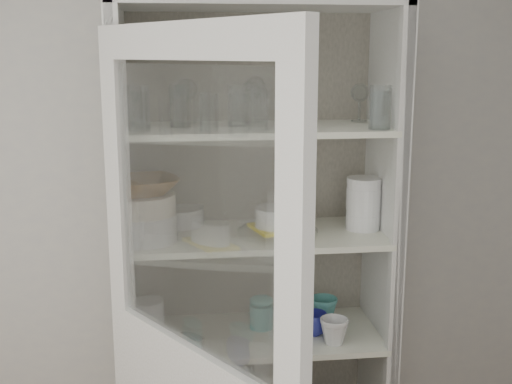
% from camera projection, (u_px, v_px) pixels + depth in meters
% --- Properties ---
extents(wall_back, '(3.60, 0.02, 2.60)m').
position_uv_depth(wall_back, '(200.00, 210.00, 2.59)').
color(wall_back, beige).
rests_on(wall_back, ground).
extents(pantry_cabinet, '(1.00, 0.45, 2.10)m').
position_uv_depth(pantry_cabinet, '(254.00, 306.00, 2.53)').
color(pantry_cabinet, beige).
rests_on(pantry_cabinet, floor).
extents(tumbler_0, '(0.08, 0.08, 0.15)m').
position_uv_depth(tumbler_0, '(138.00, 109.00, 2.12)').
color(tumbler_0, silver).
rests_on(tumbler_0, shelf_glass).
extents(tumbler_1, '(0.07, 0.07, 0.13)m').
position_uv_depth(tumbler_1, '(209.00, 113.00, 2.13)').
color(tumbler_1, silver).
rests_on(tumbler_1, shelf_glass).
extents(tumbler_2, '(0.07, 0.07, 0.14)m').
position_uv_depth(tumbler_2, '(258.00, 110.00, 2.15)').
color(tumbler_2, silver).
rests_on(tumbler_2, shelf_glass).
extents(tumbler_3, '(0.07, 0.07, 0.13)m').
position_uv_depth(tumbler_3, '(304.00, 111.00, 2.17)').
color(tumbler_3, silver).
rests_on(tumbler_3, shelf_glass).
extents(tumbler_4, '(0.07, 0.07, 0.13)m').
position_uv_depth(tumbler_4, '(304.00, 110.00, 2.21)').
color(tumbler_4, silver).
rests_on(tumbler_4, shelf_glass).
extents(tumbler_5, '(0.10, 0.10, 0.15)m').
position_uv_depth(tumbler_5, '(380.00, 107.00, 2.20)').
color(tumbler_5, silver).
rests_on(tumbler_5, shelf_glass).
extents(tumbler_6, '(0.07, 0.07, 0.13)m').
position_uv_depth(tumbler_6, '(380.00, 110.00, 2.20)').
color(tumbler_6, silver).
rests_on(tumbler_6, shelf_glass).
extents(tumbler_7, '(0.08, 0.08, 0.13)m').
position_uv_depth(tumbler_7, '(140.00, 109.00, 2.25)').
color(tumbler_7, silver).
rests_on(tumbler_7, shelf_glass).
extents(tumbler_8, '(0.09, 0.09, 0.15)m').
position_uv_depth(tumbler_8, '(180.00, 106.00, 2.27)').
color(tumbler_8, silver).
rests_on(tumbler_8, shelf_glass).
extents(tumbler_9, '(0.09, 0.09, 0.15)m').
position_uv_depth(tumbler_9, '(238.00, 106.00, 2.30)').
color(tumbler_9, silver).
rests_on(tumbler_9, shelf_glass).
extents(goblet_0, '(0.08, 0.08, 0.18)m').
position_uv_depth(goblet_0, '(187.00, 99.00, 2.39)').
color(goblet_0, silver).
rests_on(goblet_0, shelf_glass).
extents(goblet_1, '(0.08, 0.08, 0.19)m').
position_uv_depth(goblet_1, '(255.00, 98.00, 2.40)').
color(goblet_1, silver).
rests_on(goblet_1, shelf_glass).
extents(goblet_2, '(0.08, 0.08, 0.17)m').
position_uv_depth(goblet_2, '(251.00, 101.00, 2.39)').
color(goblet_2, silver).
rests_on(goblet_2, shelf_glass).
extents(goblet_3, '(0.07, 0.07, 0.16)m').
position_uv_depth(goblet_3, '(360.00, 101.00, 2.44)').
color(goblet_3, silver).
rests_on(goblet_3, shelf_glass).
extents(plate_stack_front, '(0.24, 0.24, 0.10)m').
position_uv_depth(plate_stack_front, '(144.00, 227.00, 2.29)').
color(plate_stack_front, silver).
rests_on(plate_stack_front, shelf_plates).
extents(plate_stack_back, '(0.19, 0.19, 0.07)m').
position_uv_depth(plate_stack_back, '(180.00, 216.00, 2.50)').
color(plate_stack_back, silver).
rests_on(plate_stack_back, shelf_plates).
extents(cream_bowl, '(0.26, 0.26, 0.07)m').
position_uv_depth(cream_bowl, '(143.00, 204.00, 2.27)').
color(cream_bowl, silver).
rests_on(cream_bowl, plate_stack_front).
extents(terracotta_bowl, '(0.31, 0.31, 0.06)m').
position_uv_depth(terracotta_bowl, '(143.00, 186.00, 2.26)').
color(terracotta_bowl, brown).
rests_on(terracotta_bowl, cream_bowl).
extents(glass_platter, '(0.38, 0.38, 0.02)m').
position_uv_depth(glass_platter, '(278.00, 232.00, 2.38)').
color(glass_platter, silver).
rests_on(glass_platter, shelf_plates).
extents(yellow_trivet, '(0.22, 0.22, 0.01)m').
position_uv_depth(yellow_trivet, '(278.00, 228.00, 2.38)').
color(yellow_trivet, yellow).
rests_on(yellow_trivet, glass_platter).
extents(white_ramekin, '(0.17, 0.17, 0.07)m').
position_uv_depth(white_ramekin, '(278.00, 217.00, 2.37)').
color(white_ramekin, silver).
rests_on(white_ramekin, yellow_trivet).
extents(grey_bowl_stack, '(0.13, 0.13, 0.20)m').
position_uv_depth(grey_bowl_stack, '(363.00, 204.00, 2.43)').
color(grey_bowl_stack, white).
rests_on(grey_bowl_stack, shelf_plates).
extents(mug_blue, '(0.15, 0.15, 0.09)m').
position_uv_depth(mug_blue, '(314.00, 324.00, 2.46)').
color(mug_blue, navy).
rests_on(mug_blue, shelf_mugs).
extents(mug_teal, '(0.13, 0.13, 0.10)m').
position_uv_depth(mug_teal, '(323.00, 310.00, 2.56)').
color(mug_teal, '#227376').
rests_on(mug_teal, shelf_mugs).
extents(mug_white, '(0.14, 0.14, 0.10)m').
position_uv_depth(mug_white, '(334.00, 331.00, 2.37)').
color(mug_white, silver).
rests_on(mug_white, shelf_mugs).
extents(teal_jar, '(0.09, 0.09, 0.11)m').
position_uv_depth(teal_jar, '(262.00, 314.00, 2.51)').
color(teal_jar, '#227376').
rests_on(teal_jar, shelf_mugs).
extents(measuring_cups, '(0.09, 0.09, 0.04)m').
position_uv_depth(measuring_cups, '(186.00, 341.00, 2.36)').
color(measuring_cups, '#BABABA').
rests_on(measuring_cups, shelf_mugs).
extents(white_canister, '(0.14, 0.14, 0.14)m').
position_uv_depth(white_canister, '(149.00, 318.00, 2.45)').
color(white_canister, silver).
rests_on(white_canister, shelf_mugs).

